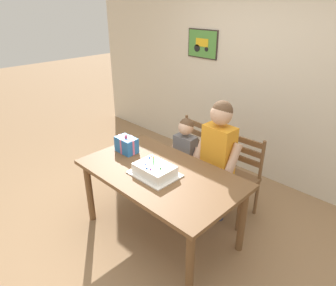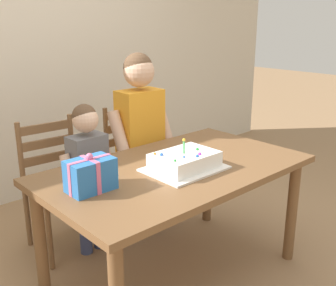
% 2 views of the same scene
% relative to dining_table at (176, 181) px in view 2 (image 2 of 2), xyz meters
% --- Properties ---
extents(ground_plane, '(20.00, 20.00, 0.00)m').
position_rel_dining_table_xyz_m(ground_plane, '(0.00, 0.00, -0.65)').
color(ground_plane, '#997551').
extents(back_wall, '(6.40, 0.11, 2.60)m').
position_rel_dining_table_xyz_m(back_wall, '(-0.00, 1.82, 0.65)').
color(back_wall, beige).
rests_on(back_wall, ground).
extents(dining_table, '(1.58, 0.91, 0.75)m').
position_rel_dining_table_xyz_m(dining_table, '(0.00, 0.00, 0.00)').
color(dining_table, brown).
rests_on(dining_table, ground).
extents(birthday_cake, '(0.44, 0.34, 0.19)m').
position_rel_dining_table_xyz_m(birthday_cake, '(-0.01, -0.07, 0.14)').
color(birthday_cake, white).
rests_on(birthday_cake, dining_table).
extents(gift_box_red_large, '(0.24, 0.16, 0.20)m').
position_rel_dining_table_xyz_m(gift_box_red_large, '(-0.56, 0.04, 0.18)').
color(gift_box_red_large, '#286BB7').
rests_on(gift_box_red_large, dining_table).
extents(chair_left, '(0.44, 0.44, 0.92)m').
position_rel_dining_table_xyz_m(chair_left, '(-0.35, 0.82, -0.19)').
color(chair_left, brown).
rests_on(chair_left, ground).
extents(chair_right, '(0.43, 0.43, 0.92)m').
position_rel_dining_table_xyz_m(chair_right, '(0.35, 0.82, -0.19)').
color(chair_right, brown).
rests_on(chair_right, ground).
extents(child_older, '(0.50, 0.28, 1.36)m').
position_rel_dining_table_xyz_m(child_older, '(0.22, 0.62, 0.17)').
color(child_older, '#38426B').
rests_on(child_older, ground).
extents(child_younger, '(0.39, 0.22, 1.06)m').
position_rel_dining_table_xyz_m(child_younger, '(-0.23, 0.62, -0.01)').
color(child_younger, '#38426B').
rests_on(child_younger, ground).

